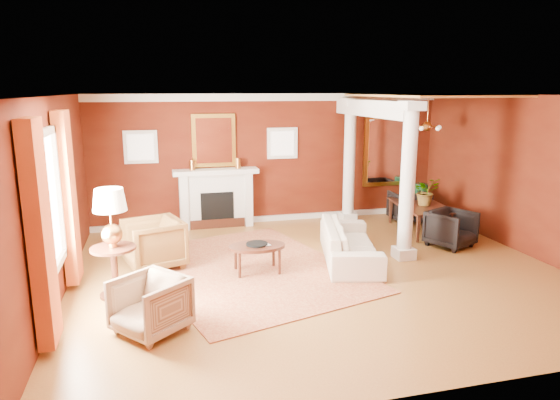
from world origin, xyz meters
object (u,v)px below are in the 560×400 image
object	(u,v)px
armchair_stripe	(150,303)
dining_table	(422,210)
armchair_leopard	(153,241)
coffee_table	(257,248)
side_table	(111,224)
sofa	(350,237)

from	to	relation	value
armchair_stripe	dining_table	size ratio (longest dim) A/B	0.48
armchair_leopard	armchair_stripe	world-z (taller)	armchair_leopard
armchair_leopard	coffee_table	bearing A→B (deg)	50.90
side_table	sofa	bearing A→B (deg)	8.79
dining_table	coffee_table	bearing A→B (deg)	117.31
armchair_stripe	armchair_leopard	bearing A→B (deg)	138.85
coffee_table	side_table	bearing A→B (deg)	-169.17
coffee_table	sofa	bearing A→B (deg)	6.14
side_table	dining_table	xyz separation A→B (m)	(6.16, 1.98, -0.64)
side_table	coffee_table	bearing A→B (deg)	10.83
armchair_leopard	coffee_table	world-z (taller)	armchair_leopard
coffee_table	side_table	size ratio (longest dim) A/B	0.58
sofa	side_table	distance (m)	4.05
coffee_table	side_table	distance (m)	2.36
armchair_stripe	sofa	bearing A→B (deg)	79.31
side_table	dining_table	world-z (taller)	side_table
sofa	side_table	xyz separation A→B (m)	(-3.94, -0.61, 0.67)
armchair_leopard	dining_table	world-z (taller)	dining_table
sofa	coffee_table	world-z (taller)	sofa
sofa	armchair_leopard	xyz separation A→B (m)	(-3.38, 0.50, 0.03)
sofa	armchair_stripe	xyz separation A→B (m)	(-3.44, -1.91, -0.04)
sofa	dining_table	bearing A→B (deg)	-43.74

